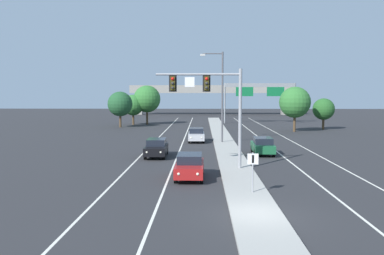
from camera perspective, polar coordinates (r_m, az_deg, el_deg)
name	(u,v)px	position (r m, az deg, el deg)	size (l,w,h in m)	color
ground_plane	(256,216)	(19.28, 8.97, -12.11)	(260.00, 260.00, 0.00)	#28282B
median_island	(230,155)	(36.79, 5.31, -3.85)	(2.40, 110.00, 0.15)	#9E9B93
lane_stripe_oncoming_center	(181,146)	(43.70, -1.48, -2.55)	(0.14, 100.00, 0.01)	silver
lane_stripe_receding_center	(270,146)	(44.23, 10.79, -2.55)	(0.14, 100.00, 0.01)	silver
edge_stripe_left	(151,146)	(43.99, -5.78, -2.53)	(0.14, 100.00, 0.01)	silver
edge_stripe_right	(301,146)	(44.89, 14.95, -2.52)	(0.14, 100.00, 0.01)	silver
overhead_signal_mast	(213,97)	(29.61, 3.00, 4.20)	(6.21, 0.44, 7.20)	gray
median_sign_post	(253,166)	(22.76, 8.47, -5.39)	(0.60, 0.10, 2.20)	gray
street_lamp_median	(220,91)	(45.64, 3.97, 5.04)	(2.58, 0.28, 10.00)	#4C4C51
car_oncoming_red	(190,166)	(27.04, -0.32, -5.36)	(1.86, 4.49, 1.58)	maroon
car_oncoming_black	(156,148)	(36.20, -4.98, -2.80)	(1.87, 4.49, 1.58)	black
car_oncoming_silver	(196,135)	(47.20, 0.61, -1.01)	(1.87, 4.49, 1.58)	#B7B7BC
car_receding_green	(263,146)	(37.95, 9.81, -2.50)	(1.91, 4.50, 1.58)	#195633
highway_sign_gantry	(260,90)	(77.18, 9.44, 5.15)	(13.28, 0.42, 7.50)	gray
overpass_bridge	(212,93)	(107.82, 2.78, 4.89)	(42.40, 6.40, 7.65)	gray
tree_far_left_c	(147,99)	(73.74, -6.29, 3.97)	(4.83, 4.83, 6.99)	#4C3823
tree_far_right_a	(295,102)	(61.30, 14.14, 3.42)	(4.53, 4.53, 6.55)	#4C3823
tree_far_left_a	(133,105)	(73.42, -8.20, 3.10)	(3.70, 3.70, 5.36)	#4C3823
tree_far_right_c	(324,109)	(66.26, 17.86, 2.44)	(3.33, 3.33, 4.82)	#4C3823
tree_far_left_b	(120,104)	(68.19, -9.99, 3.24)	(4.06, 4.06, 5.88)	#4C3823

